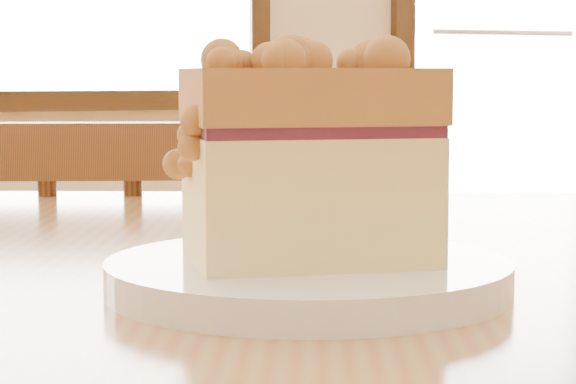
% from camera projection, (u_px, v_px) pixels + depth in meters
% --- Properties ---
extents(entry_door, '(1.08, 0.06, 2.29)m').
position_uv_depth(entry_door, '(501.00, 0.00, 5.05)').
color(entry_door, white).
rests_on(entry_door, ground).
extents(plate, '(0.21, 0.21, 0.02)m').
position_uv_depth(plate, '(308.00, 278.00, 0.59)').
color(plate, white).
rests_on(plate, cafe_table_main).
extents(cake_slice, '(0.14, 0.11, 0.12)m').
position_uv_depth(cake_slice, '(306.00, 155.00, 0.58)').
color(cake_slice, '#FFE990').
rests_on(cake_slice, plate).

